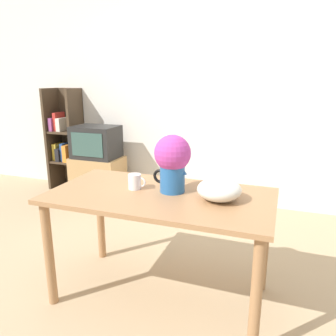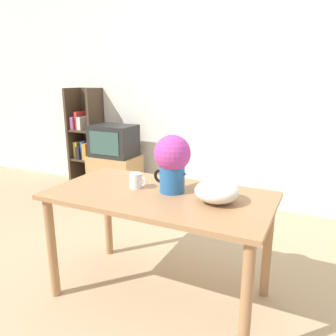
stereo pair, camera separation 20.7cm
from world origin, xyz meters
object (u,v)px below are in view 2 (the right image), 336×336
object	(u,v)px
coffee_mug	(136,181)
tv_set	(114,141)
flower_vase	(172,160)
white_bowl	(217,191)

from	to	relation	value
coffee_mug	tv_set	bearing A→B (deg)	129.40
flower_vase	coffee_mug	distance (m)	0.30
white_bowl	coffee_mug	bearing A→B (deg)	178.23
coffee_mug	white_bowl	world-z (taller)	white_bowl
flower_vase	tv_set	xyz separation A→B (m)	(-1.47, 1.46, -0.24)
flower_vase	white_bowl	distance (m)	0.35
coffee_mug	tv_set	xyz separation A→B (m)	(-1.22, 1.49, -0.08)
coffee_mug	white_bowl	xyz separation A→B (m)	(0.56, -0.02, 0.02)
tv_set	flower_vase	bearing A→B (deg)	-44.76
white_bowl	tv_set	bearing A→B (deg)	139.77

